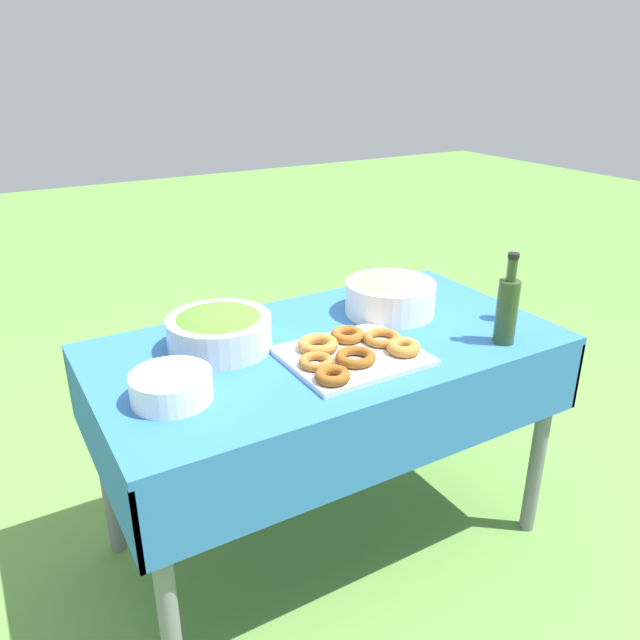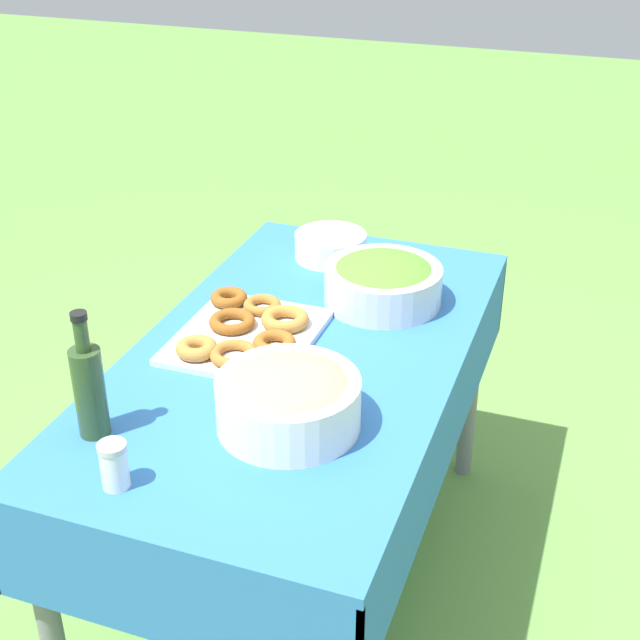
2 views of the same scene
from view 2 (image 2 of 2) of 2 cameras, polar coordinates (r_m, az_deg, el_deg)
name	(u,v)px [view 2 (image 2 of 2)]	position (r m, az deg, el deg)	size (l,w,h in m)	color
ground_plane	(302,583)	(2.54, -1.14, -16.45)	(14.00, 14.00, 0.00)	#609342
picnic_table	(300,387)	(2.14, -1.31, -4.32)	(1.38, 0.75, 0.74)	#2D6BB2
salad_bowl	(383,281)	(2.27, 4.05, 2.53)	(0.30, 0.30, 0.12)	silver
pasta_bowl	(288,398)	(1.79, -2.05, -4.99)	(0.29, 0.29, 0.13)	white
donut_platter	(246,332)	(2.12, -4.73, -0.76)	(0.38, 0.32, 0.05)	silver
plate_stack	(331,246)	(2.52, 0.68, 4.77)	(0.20, 0.20, 0.07)	white
olive_oil_bottle	(89,388)	(1.80, -14.56, -4.21)	(0.06, 0.06, 0.27)	#2D4723
salt_shaker	(114,465)	(1.69, -13.04, -9.03)	(0.05, 0.05, 0.09)	white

